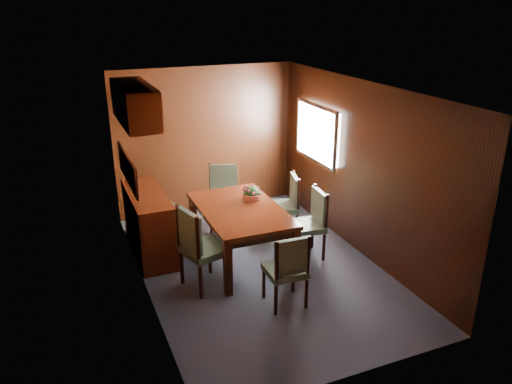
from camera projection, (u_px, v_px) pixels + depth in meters
name	position (u px, v px, depth m)	size (l,w,h in m)	color
ground	(259.00, 267.00, 6.71)	(4.50, 4.50, 0.00)	#383B4C
room_shell	(242.00, 145.00, 6.37)	(3.06, 4.52, 2.41)	black
sideboard	(149.00, 223.00, 6.96)	(0.48, 1.40, 0.90)	#381207
dining_table	(240.00, 215.00, 6.67)	(1.05, 1.67, 0.78)	#381207
chair_left_near	(199.00, 244.00, 6.04)	(0.61, 0.62, 1.08)	black
chair_left_far	(173.00, 223.00, 6.84)	(0.52, 0.53, 0.89)	black
chair_right_near	(311.00, 220.00, 6.85)	(0.49, 0.51, 0.98)	black
chair_right_far	(287.00, 201.00, 7.51)	(0.53, 0.55, 0.95)	black
chair_head	(288.00, 267.00, 5.68)	(0.46, 0.44, 0.93)	black
chair_foot	(224.00, 192.00, 7.77)	(0.60, 0.59, 1.01)	black
flower_centerpiece	(252.00, 191.00, 6.89)	(0.25, 0.25, 0.25)	#CC583E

